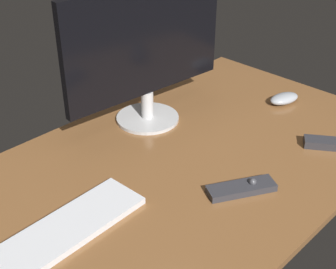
# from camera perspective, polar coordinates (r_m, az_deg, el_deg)

# --- Properties ---
(desk) EXTENTS (1.40, 0.84, 0.02)m
(desk) POSITION_cam_1_polar(r_m,az_deg,el_deg) (1.39, 1.93, -3.52)
(desk) COLOR brown
(desk) RESTS_ON ground
(monitor) EXTENTS (0.58, 0.21, 0.44)m
(monitor) POSITION_cam_1_polar(r_m,az_deg,el_deg) (1.49, -2.65, 10.10)
(monitor) COLOR #BCBCBC
(monitor) RESTS_ON desk
(keyboard) EXTENTS (0.39, 0.14, 0.02)m
(keyboard) POSITION_cam_1_polar(r_m,az_deg,el_deg) (1.17, -11.62, -10.80)
(keyboard) COLOR silver
(keyboard) RESTS_ON desk
(computer_mouse) EXTENTS (0.13, 0.09, 0.03)m
(computer_mouse) POSITION_cam_1_polar(r_m,az_deg,el_deg) (1.74, 13.66, 4.19)
(computer_mouse) COLOR #999EA5
(computer_mouse) RESTS_ON desk
(media_remote) EXTENTS (0.19, 0.14, 0.03)m
(media_remote) POSITION_cam_1_polar(r_m,az_deg,el_deg) (1.28, 8.84, -6.28)
(media_remote) COLOR #2D2D33
(media_remote) RESTS_ON desk
(tv_remote) EXTENTS (0.14, 0.18, 0.02)m
(tv_remote) POSITION_cam_1_polar(r_m,az_deg,el_deg) (1.52, 19.25, -1.07)
(tv_remote) COLOR #2D2D33
(tv_remote) RESTS_ON desk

